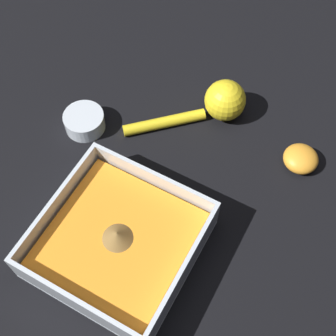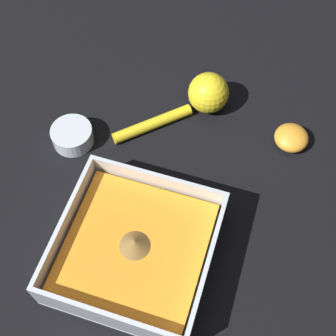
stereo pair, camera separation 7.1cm
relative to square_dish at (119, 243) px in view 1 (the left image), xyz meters
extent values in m
plane|color=black|center=(0.01, -0.04, -0.02)|extent=(4.00, 4.00, 0.00)
cube|color=silver|center=(0.00, 0.00, -0.02)|extent=(0.21, 0.21, 0.01)
cube|color=silver|center=(0.00, 0.10, 0.01)|extent=(0.21, 0.01, 0.06)
cube|color=silver|center=(0.00, -0.10, 0.01)|extent=(0.21, 0.01, 0.06)
cube|color=silver|center=(0.10, 0.00, 0.01)|extent=(0.01, 0.20, 0.06)
cube|color=silver|center=(-0.10, 0.00, 0.01)|extent=(0.01, 0.20, 0.06)
cube|color=orange|center=(0.00, 0.00, 0.00)|extent=(0.19, 0.19, 0.03)
cone|color=brown|center=(0.00, 0.00, 0.03)|extent=(0.04, 0.04, 0.02)
cylinder|color=silver|center=(0.17, -0.16, -0.01)|extent=(0.07, 0.07, 0.03)
cylinder|color=brown|center=(0.17, -0.16, -0.01)|extent=(0.06, 0.06, 0.02)
sphere|color=yellow|center=(-0.02, -0.29, 0.01)|extent=(0.07, 0.07, 0.07)
cylinder|color=yellow|center=(0.05, -0.22, -0.01)|extent=(0.11, 0.11, 0.02)
ellipsoid|color=orange|center=(-0.17, -0.26, -0.01)|extent=(0.06, 0.06, 0.03)
camera|label=1|loc=(-0.18, 0.18, 0.62)|focal=50.00mm
camera|label=2|loc=(-0.11, 0.21, 0.62)|focal=50.00mm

